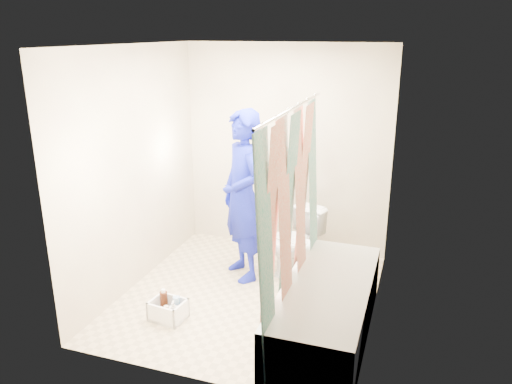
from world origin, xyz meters
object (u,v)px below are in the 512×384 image
(plumber, at_px, (243,196))
(cleaning_caddy, at_px, (169,311))
(bathtub, at_px, (326,308))
(toilet, at_px, (296,241))

(plumber, relative_size, cleaning_caddy, 5.36)
(bathtub, relative_size, plumber, 0.98)
(bathtub, distance_m, plumber, 1.48)
(bathtub, distance_m, toilet, 1.25)
(toilet, bearing_deg, plumber, -130.62)
(bathtub, relative_size, cleaning_caddy, 5.24)
(toilet, distance_m, plumber, 0.81)
(toilet, distance_m, cleaning_caddy, 1.60)
(toilet, xyz_separation_m, plumber, (-0.51, -0.29, 0.56))
(bathtub, height_order, cleaning_caddy, bathtub)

